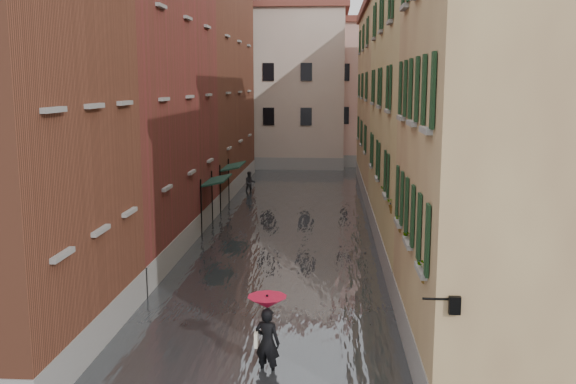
% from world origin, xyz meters
% --- Properties ---
extents(ground, '(120.00, 120.00, 0.00)m').
position_xyz_m(ground, '(0.00, 0.00, 0.00)').
color(ground, '#545456').
rests_on(ground, ground).
extents(floodwater, '(10.00, 60.00, 0.20)m').
position_xyz_m(floodwater, '(0.00, 13.00, 0.10)').
color(floodwater, '#494D51').
rests_on(floodwater, ground).
extents(building_left_mid, '(6.00, 14.00, 12.50)m').
position_xyz_m(building_left_mid, '(-7.00, 9.00, 6.25)').
color(building_left_mid, maroon).
rests_on(building_left_mid, ground).
extents(building_left_far, '(6.00, 16.00, 14.00)m').
position_xyz_m(building_left_far, '(-7.00, 24.00, 7.00)').
color(building_left_far, brown).
rests_on(building_left_far, ground).
extents(building_right_near, '(6.00, 8.00, 11.50)m').
position_xyz_m(building_right_near, '(7.00, -2.00, 5.75)').
color(building_right_near, '#8C6848').
rests_on(building_right_near, ground).
extents(building_right_mid, '(6.00, 14.00, 13.00)m').
position_xyz_m(building_right_mid, '(7.00, 9.00, 6.50)').
color(building_right_mid, tan).
rests_on(building_right_mid, ground).
extents(building_right_far, '(6.00, 16.00, 11.50)m').
position_xyz_m(building_right_far, '(7.00, 24.00, 5.75)').
color(building_right_far, '#8C6848').
rests_on(building_right_far, ground).
extents(building_end_cream, '(12.00, 9.00, 13.00)m').
position_xyz_m(building_end_cream, '(-3.00, 38.00, 6.50)').
color(building_end_cream, '#BEA997').
rests_on(building_end_cream, ground).
extents(building_end_pink, '(10.00, 9.00, 12.00)m').
position_xyz_m(building_end_pink, '(6.00, 40.00, 6.00)').
color(building_end_pink, tan).
rests_on(building_end_pink, ground).
extents(awning_near, '(1.09, 2.80, 2.80)m').
position_xyz_m(awning_near, '(-3.49, 12.23, 2.46)').
color(awning_near, '#163125').
rests_on(awning_near, ground).
extents(awning_far, '(1.09, 2.96, 2.80)m').
position_xyz_m(awning_far, '(-3.49, 17.46, 2.47)').
color(awning_far, '#163125').
rests_on(awning_far, ground).
extents(wall_lantern, '(0.71, 0.22, 0.35)m').
position_xyz_m(wall_lantern, '(4.33, -6.00, 3.01)').
color(wall_lantern, black).
rests_on(wall_lantern, ground).
extents(window_planters, '(0.59, 10.92, 0.84)m').
position_xyz_m(window_planters, '(4.12, 0.58, 3.51)').
color(window_planters, '#986531').
rests_on(window_planters, ground).
extents(pedestrian_main, '(0.97, 0.97, 2.06)m').
position_xyz_m(pedestrian_main, '(0.48, -3.05, 1.25)').
color(pedestrian_main, black).
rests_on(pedestrian_main, ground).
extents(pedestrian_far, '(0.85, 0.74, 1.49)m').
position_xyz_m(pedestrian_far, '(-3.22, 23.02, 0.74)').
color(pedestrian_far, black).
rests_on(pedestrian_far, ground).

